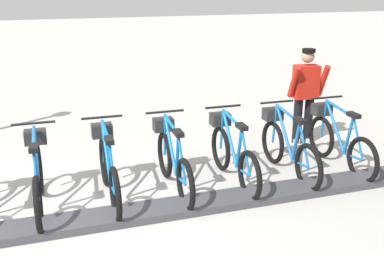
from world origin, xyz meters
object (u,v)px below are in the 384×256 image
(bike_docked_4, at_px, (108,168))
(worker_near_rack, at_px, (305,93))
(bike_docked_0, at_px, (338,140))
(bike_docked_5, at_px, (38,176))
(bike_docked_3, at_px, (173,160))
(bike_docked_2, at_px, (232,153))
(bike_docked_1, at_px, (287,146))

(bike_docked_4, relative_size, worker_near_rack, 1.04)
(bike_docked_0, height_order, bike_docked_4, same)
(bike_docked_5, bearing_deg, bike_docked_4, -90.00)
(bike_docked_0, xyz_separation_m, worker_near_rack, (1.08, -0.04, 0.48))
(worker_near_rack, bearing_deg, bike_docked_3, 112.26)
(bike_docked_0, height_order, bike_docked_2, same)
(bike_docked_4, bearing_deg, bike_docked_5, 90.00)
(bike_docked_1, relative_size, bike_docked_5, 1.00)
(bike_docked_4, distance_m, worker_near_rack, 3.71)
(bike_docked_2, distance_m, bike_docked_5, 2.60)
(bike_docked_3, xyz_separation_m, bike_docked_4, (0.00, 0.87, 0.00))
(bike_docked_3, distance_m, bike_docked_4, 0.87)
(bike_docked_2, bearing_deg, bike_docked_4, 90.00)
(bike_docked_0, bearing_deg, bike_docked_3, 90.00)
(bike_docked_2, xyz_separation_m, bike_docked_5, (0.00, 2.60, 0.00))
(bike_docked_2, bearing_deg, bike_docked_3, 90.00)
(bike_docked_0, bearing_deg, bike_docked_2, 90.00)
(bike_docked_3, bearing_deg, bike_docked_0, -90.00)
(bike_docked_2, bearing_deg, bike_docked_0, -90.00)
(bike_docked_1, bearing_deg, bike_docked_5, 90.00)
(bike_docked_3, xyz_separation_m, worker_near_rack, (1.08, -2.64, 0.48))
(bike_docked_0, relative_size, bike_docked_1, 1.00)
(worker_near_rack, bearing_deg, bike_docked_4, 107.13)
(bike_docked_0, height_order, worker_near_rack, worker_near_rack)
(bike_docked_3, bearing_deg, bike_docked_5, 90.00)
(bike_docked_1, xyz_separation_m, bike_docked_5, (0.00, 3.47, 0.00))
(bike_docked_3, relative_size, bike_docked_5, 1.00)
(bike_docked_2, relative_size, bike_docked_3, 1.00)
(bike_docked_3, distance_m, worker_near_rack, 2.90)
(bike_docked_0, xyz_separation_m, bike_docked_4, (0.00, 3.47, 0.00))
(bike_docked_0, xyz_separation_m, bike_docked_1, (0.00, 0.87, 0.00))
(bike_docked_1, distance_m, bike_docked_2, 0.87)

